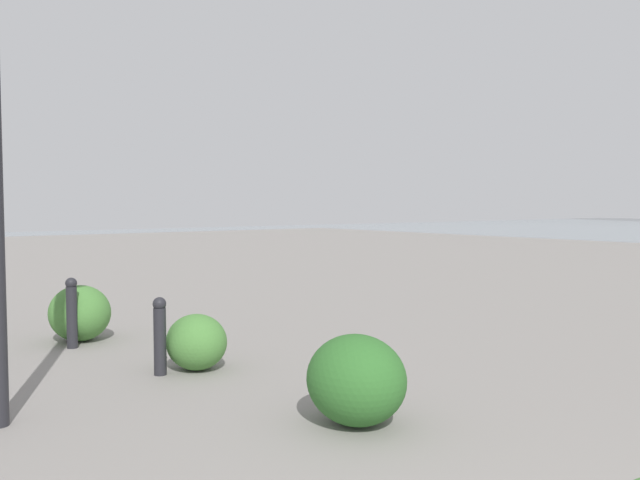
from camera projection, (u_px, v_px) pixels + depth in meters
name	position (u px, v px, depth m)	size (l,w,h in m)	color
bollard_near	(160.00, 334.00, 6.17)	(0.13, 0.13, 0.76)	#232328
bollard_mid	(72.00, 311.00, 7.33)	(0.13, 0.13, 0.81)	#232328
shrub_low	(80.00, 313.00, 7.73)	(0.79, 0.71, 0.68)	#477F38
shrub_round	(356.00, 380.00, 4.78)	(0.80, 0.72, 0.68)	#2D6628
shrub_wide	(197.00, 342.00, 6.38)	(0.66, 0.59, 0.56)	#477F38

